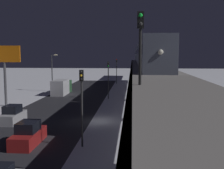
{
  "coord_description": "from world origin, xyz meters",
  "views": [
    {
      "loc": [
        -3.99,
        31.17,
        7.67
      ],
      "look_at": [
        0.05,
        -23.57,
        1.67
      ],
      "focal_mm": 44.68,
      "sensor_mm": 36.0,
      "label": 1
    }
  ],
  "objects_px": {
    "subway_train": "(143,54)",
    "commercial_billboard": "(4,60)",
    "sedan_red": "(28,135)",
    "rail_signal": "(140,35)",
    "traffic_light_far": "(117,68)",
    "box_truck": "(62,87)",
    "traffic_light_near": "(82,97)",
    "sedan_silver": "(13,116)",
    "traffic_light_mid": "(108,75)"
  },
  "relations": [
    {
      "from": "traffic_light_near",
      "to": "box_truck",
      "type": "bearing_deg",
      "value": -72.51
    },
    {
      "from": "traffic_light_far",
      "to": "traffic_light_near",
      "type": "bearing_deg",
      "value": 90.0
    },
    {
      "from": "traffic_light_near",
      "to": "commercial_billboard",
      "type": "relative_size",
      "value": 0.72
    },
    {
      "from": "box_truck",
      "to": "traffic_light_mid",
      "type": "bearing_deg",
      "value": 151.85
    },
    {
      "from": "subway_train",
      "to": "rail_signal",
      "type": "distance_m",
      "value": 44.35
    },
    {
      "from": "sedan_silver",
      "to": "traffic_light_mid",
      "type": "relative_size",
      "value": 0.64
    },
    {
      "from": "sedan_red",
      "to": "box_truck",
      "type": "bearing_deg",
      "value": 99.13
    },
    {
      "from": "subway_train",
      "to": "traffic_light_mid",
      "type": "height_order",
      "value": "subway_train"
    },
    {
      "from": "traffic_light_near",
      "to": "rail_signal",
      "type": "bearing_deg",
      "value": 123.74
    },
    {
      "from": "rail_signal",
      "to": "traffic_light_mid",
      "type": "distance_m",
      "value": 32.5
    },
    {
      "from": "subway_train",
      "to": "commercial_billboard",
      "type": "bearing_deg",
      "value": 43.82
    },
    {
      "from": "traffic_light_mid",
      "to": "traffic_light_far",
      "type": "distance_m",
      "value": 25.07
    },
    {
      "from": "subway_train",
      "to": "sedan_silver",
      "type": "xyz_separation_m",
      "value": [
        15.68,
        29.93,
        -6.95
      ]
    },
    {
      "from": "sedan_red",
      "to": "box_truck",
      "type": "distance_m",
      "value": 30.25
    },
    {
      "from": "sedan_red",
      "to": "commercial_billboard",
      "type": "distance_m",
      "value": 20.63
    },
    {
      "from": "rail_signal",
      "to": "sedan_silver",
      "type": "height_order",
      "value": "rail_signal"
    },
    {
      "from": "rail_signal",
      "to": "traffic_light_mid",
      "type": "bearing_deg",
      "value": -81.89
    },
    {
      "from": "sedan_red",
      "to": "traffic_light_near",
      "type": "xyz_separation_m",
      "value": [
        -4.7,
        0.29,
        3.4
      ]
    },
    {
      "from": "traffic_light_near",
      "to": "traffic_light_mid",
      "type": "bearing_deg",
      "value": -90.0
    },
    {
      "from": "rail_signal",
      "to": "traffic_light_far",
      "type": "relative_size",
      "value": 0.62
    },
    {
      "from": "traffic_light_near",
      "to": "traffic_light_far",
      "type": "height_order",
      "value": "same"
    },
    {
      "from": "subway_train",
      "to": "commercial_billboard",
      "type": "distance_m",
      "value": 29.12
    },
    {
      "from": "box_truck",
      "to": "traffic_light_mid",
      "type": "height_order",
      "value": "traffic_light_mid"
    },
    {
      "from": "sedan_red",
      "to": "traffic_light_mid",
      "type": "xyz_separation_m",
      "value": [
        -4.7,
        -24.78,
        3.4
      ]
    },
    {
      "from": "rail_signal",
      "to": "traffic_light_near",
      "type": "height_order",
      "value": "rail_signal"
    },
    {
      "from": "commercial_billboard",
      "to": "box_truck",
      "type": "bearing_deg",
      "value": -111.78
    },
    {
      "from": "rail_signal",
      "to": "sedan_red",
      "type": "distance_m",
      "value": 14.07
    },
    {
      "from": "subway_train",
      "to": "box_truck",
      "type": "height_order",
      "value": "subway_train"
    },
    {
      "from": "box_truck",
      "to": "traffic_light_near",
      "type": "xyz_separation_m",
      "value": [
        -9.5,
        30.16,
        2.85
      ]
    },
    {
      "from": "box_truck",
      "to": "rail_signal",
      "type": "bearing_deg",
      "value": 110.8
    },
    {
      "from": "box_truck",
      "to": "sedan_red",
      "type": "bearing_deg",
      "value": 99.13
    },
    {
      "from": "rail_signal",
      "to": "box_truck",
      "type": "height_order",
      "value": "rail_signal"
    },
    {
      "from": "traffic_light_mid",
      "to": "commercial_billboard",
      "type": "height_order",
      "value": "commercial_billboard"
    },
    {
      "from": "box_truck",
      "to": "sedan_silver",
      "type": "bearing_deg",
      "value": 90.51
    },
    {
      "from": "subway_train",
      "to": "traffic_light_near",
      "type": "xyz_separation_m",
      "value": [
        6.38,
        37.5,
        -3.55
      ]
    },
    {
      "from": "box_truck",
      "to": "traffic_light_mid",
      "type": "distance_m",
      "value": 11.15
    },
    {
      "from": "commercial_billboard",
      "to": "traffic_light_near",
      "type": "bearing_deg",
      "value": 130.1
    },
    {
      "from": "traffic_light_mid",
      "to": "commercial_billboard",
      "type": "bearing_deg",
      "value": 27.83
    },
    {
      "from": "sedan_red",
      "to": "traffic_light_far",
      "type": "height_order",
      "value": "traffic_light_far"
    },
    {
      "from": "sedan_red",
      "to": "commercial_billboard",
      "type": "xyz_separation_m",
      "value": [
        9.91,
        -17.06,
        6.03
      ]
    },
    {
      "from": "sedan_silver",
      "to": "rail_signal",
      "type": "bearing_deg",
      "value": 133.92
    },
    {
      "from": "subway_train",
      "to": "sedan_silver",
      "type": "height_order",
      "value": "subway_train"
    },
    {
      "from": "sedan_silver",
      "to": "sedan_red",
      "type": "relative_size",
      "value": 0.9
    },
    {
      "from": "subway_train",
      "to": "box_truck",
      "type": "xyz_separation_m",
      "value": [
        15.88,
        7.35,
        -6.4
      ]
    },
    {
      "from": "sedan_silver",
      "to": "traffic_light_far",
      "type": "relative_size",
      "value": 0.64
    },
    {
      "from": "box_truck",
      "to": "traffic_light_far",
      "type": "xyz_separation_m",
      "value": [
        -9.5,
        -19.99,
        2.85
      ]
    },
    {
      "from": "box_truck",
      "to": "traffic_light_near",
      "type": "distance_m",
      "value": 31.74
    },
    {
      "from": "traffic_light_far",
      "to": "commercial_billboard",
      "type": "bearing_deg",
      "value": 65.98
    },
    {
      "from": "subway_train",
      "to": "commercial_billboard",
      "type": "relative_size",
      "value": 8.32
    },
    {
      "from": "sedan_red",
      "to": "commercial_billboard",
      "type": "relative_size",
      "value": 0.51
    }
  ]
}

